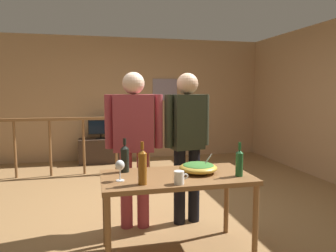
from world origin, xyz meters
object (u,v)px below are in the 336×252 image
wine_bottle_green (239,162)px  person_standing_left (134,136)px  serving_table (176,184)px  wine_bottle_amber (142,166)px  flat_screen_tv (101,128)px  framed_picture (165,90)px  stair_railing (94,137)px  tv_console (101,151)px  wine_glass (120,166)px  person_standing_right (187,136)px  mug_white (179,177)px  salad_bowl (198,167)px  wine_bottle_dark (125,158)px

wine_bottle_green → person_standing_left: (-0.82, 0.81, 0.14)m
serving_table → wine_bottle_green: size_ratio=4.37×
wine_bottle_amber → flat_screen_tv: bearing=93.5°
framed_picture → wine_bottle_amber: size_ratio=1.58×
stair_railing → tv_console: (0.13, 0.86, -0.41)m
serving_table → wine_glass: size_ratio=7.49×
tv_console → person_standing_right: bearing=-75.0°
tv_console → mug_white: size_ratio=7.50×
framed_picture → salad_bowl: (-0.62, -4.18, -0.72)m
wine_glass → wine_bottle_amber: wine_bottle_amber is taller
wine_bottle_dark → wine_bottle_green: wine_bottle_dark is taller
framed_picture → person_standing_left: (-1.13, -3.56, -0.50)m
tv_console → salad_bowl: 4.01m
flat_screen_tv → person_standing_right: person_standing_right is taller
wine_bottle_dark → person_standing_left: bearing=72.3°
wine_bottle_amber → mug_white: size_ratio=2.90×
stair_railing → wine_glass: stair_railing is taller
person_standing_right → framed_picture: bearing=-108.2°
tv_console → wine_bottle_amber: 4.19m
wine_bottle_green → mug_white: wine_bottle_green is taller
wine_bottle_amber → person_standing_left: size_ratio=0.21×
stair_railing → wine_bottle_dark: stair_railing is taller
stair_railing → person_standing_right: size_ratio=1.74×
person_standing_right → wine_bottle_amber: bearing=44.4°
serving_table → wine_bottle_amber: (-0.34, -0.21, 0.23)m
flat_screen_tv → mug_white: (0.54, -4.16, 0.06)m
framed_picture → person_standing_left: size_ratio=0.33×
mug_white → person_standing_left: size_ratio=0.07×
flat_screen_tv → framed_picture: bearing=12.8°
wine_bottle_amber → tv_console: bearing=93.4°
stair_railing → person_standing_left: size_ratio=1.74×
person_standing_left → serving_table: bearing=123.6°
wine_bottle_green → mug_white: size_ratio=2.52×
wine_bottle_amber → mug_white: (0.29, -0.06, -0.09)m
wine_glass → person_standing_left: size_ratio=0.10×
stair_railing → person_standing_left: person_standing_left is taller
stair_railing → serving_table: size_ratio=2.21×
flat_screen_tv → person_standing_right: size_ratio=0.30×
wine_bottle_amber → person_standing_right: 1.07m
wine_bottle_amber → person_standing_right: person_standing_right is taller
wine_glass → mug_white: wine_glass is taller
wine_bottle_dark → wine_bottle_green: size_ratio=1.04×
wine_glass → wine_bottle_amber: size_ratio=0.51×
wine_bottle_dark → mug_white: size_ratio=2.63×
framed_picture → flat_screen_tv: bearing=-167.2°
tv_console → wine_bottle_dark: (0.15, -3.71, 0.62)m
serving_table → person_standing_right: person_standing_right is taller
salad_bowl → wine_glass: 0.73m
wine_bottle_dark → framed_picture: bearing=72.4°
flat_screen_tv → serving_table: bearing=-81.5°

